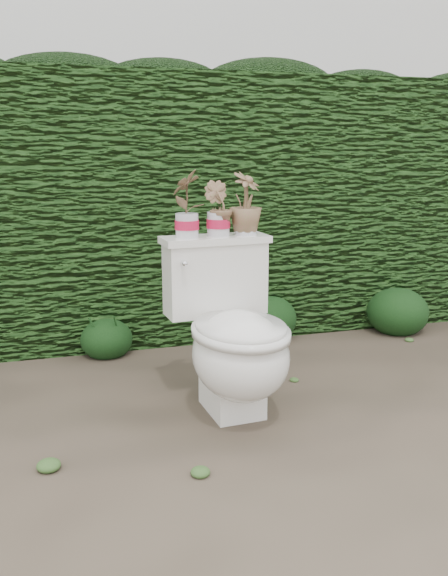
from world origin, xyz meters
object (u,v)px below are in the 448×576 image
object	(u,v)px
potted_plant_left	(187,205)
potted_plant_center	(218,210)
potted_plant_right	(246,205)
toilet	(234,338)

from	to	relation	value
potted_plant_left	potted_plant_center	distance (m)	0.15
potted_plant_left	potted_plant_right	world-z (taller)	potted_plant_left
toilet	potted_plant_left	bearing A→B (deg)	119.48
toilet	potted_plant_center	bearing A→B (deg)	86.18
potted_plant_left	potted_plant_right	distance (m)	0.29
toilet	potted_plant_center	world-z (taller)	potted_plant_center
potted_plant_right	toilet	bearing A→B (deg)	-163.54
potted_plant_left	potted_plant_center	bearing A→B (deg)	140.13
potted_plant_center	potted_plant_right	distance (m)	0.14
potted_plant_left	potted_plant_right	bearing A→B (deg)	140.13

